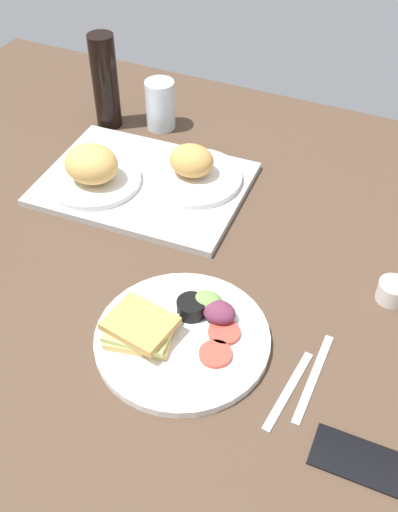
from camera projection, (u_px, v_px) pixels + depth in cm
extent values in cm
cube|color=#4C3828|center=(183.00, 283.00, 118.00)|extent=(190.00, 150.00, 3.00)
cube|color=#B2B2AD|center=(144.00, 184.00, 137.33)|extent=(46.43, 34.98, 1.60)
cylinder|color=white|center=(94.00, 180.00, 135.96)|extent=(21.23, 21.23, 1.40)
ellipsoid|color=tan|center=(91.00, 164.00, 132.03)|extent=(12.12, 10.47, 8.26)
cylinder|color=white|center=(193.00, 177.00, 136.62)|extent=(21.89, 21.89, 1.40)
ellipsoid|color=tan|center=(192.00, 161.00, 134.15)|extent=(10.09, 8.71, 6.88)
cylinder|color=white|center=(182.00, 339.00, 105.21)|extent=(30.53, 30.53, 1.60)
cube|color=#DBB266|center=(143.00, 333.00, 104.17)|extent=(12.72, 11.22, 1.40)
cube|color=#B2C66B|center=(143.00, 329.00, 103.34)|extent=(11.98, 10.23, 1.00)
cube|color=tan|center=(142.00, 324.00, 102.51)|extent=(12.33, 10.68, 1.40)
cylinder|color=#D14738|center=(215.00, 354.00, 101.33)|extent=(5.60, 5.60, 0.80)
cylinder|color=#D14738|center=(224.00, 332.00, 104.69)|extent=(5.60, 5.60, 0.80)
cylinder|color=black|center=(191.00, 307.00, 107.37)|extent=(5.20, 5.20, 3.00)
cylinder|color=#EFEACC|center=(191.00, 303.00, 106.61)|extent=(4.26, 4.26, 0.60)
ellipsoid|color=#729E4C|center=(208.00, 303.00, 107.79)|extent=(6.00, 4.80, 3.60)
ellipsoid|color=#6B2D47|center=(219.00, 312.00, 106.17)|extent=(6.00, 4.80, 3.60)
cylinder|color=silver|center=(160.00, 105.00, 152.02)|extent=(7.35, 7.35, 12.48)
cylinder|color=black|center=(105.00, 82.00, 149.03)|extent=(6.40, 6.40, 23.73)
cylinder|color=silver|center=(392.00, 291.00, 111.67)|extent=(5.60, 5.60, 4.00)
cube|color=#B7B7BC|center=(289.00, 390.00, 98.33)|extent=(3.27, 17.05, 0.50)
cube|color=#B7B7BC|center=(314.00, 377.00, 100.07)|extent=(1.67, 19.02, 0.50)
cube|color=black|center=(360.00, 460.00, 89.34)|extent=(14.49, 7.38, 0.80)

